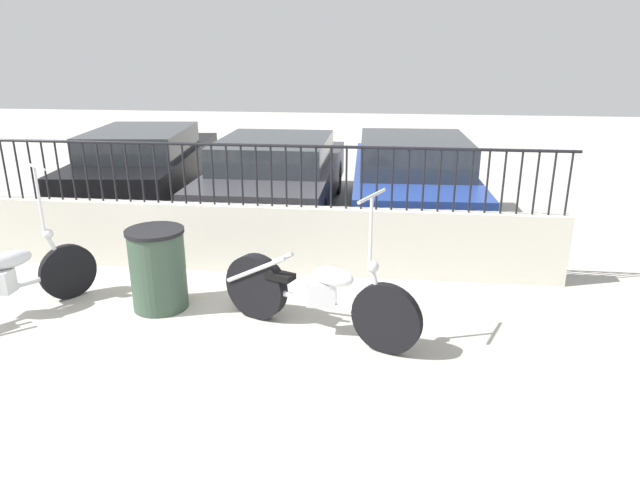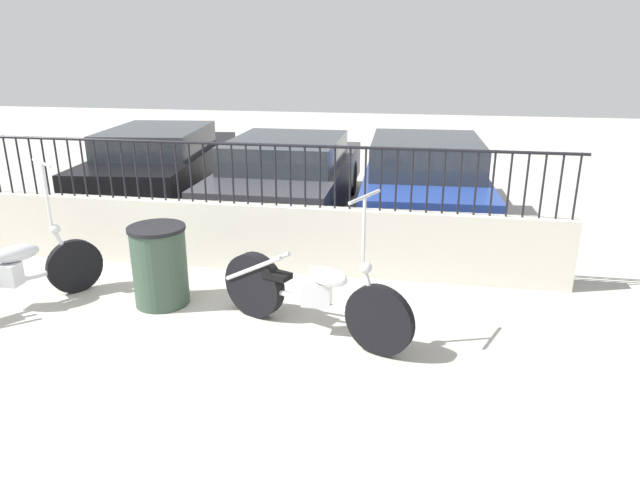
{
  "view_description": "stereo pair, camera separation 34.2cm",
  "coord_description": "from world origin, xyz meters",
  "px_view_note": "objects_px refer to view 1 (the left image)",
  "views": [
    {
      "loc": [
        1.9,
        -4.28,
        2.7
      ],
      "look_at": [
        1.21,
        1.51,
        0.7
      ],
      "focal_mm": 32.0,
      "sensor_mm": 36.0,
      "label": 1
    },
    {
      "loc": [
        2.23,
        -4.23,
        2.7
      ],
      "look_at": [
        1.21,
        1.51,
        0.7
      ],
      "focal_mm": 32.0,
      "sensor_mm": 36.0,
      "label": 2
    }
  ],
  "objects_px": {
    "motorcycle_white": "(307,293)",
    "car_black": "(146,166)",
    "car_blue": "(412,179)",
    "car_dark_grey": "(277,175)",
    "trash_bin": "(158,269)"
  },
  "relations": [
    {
      "from": "car_black",
      "to": "trash_bin",
      "type": "bearing_deg",
      "value": -162.21
    },
    {
      "from": "motorcycle_white",
      "to": "car_black",
      "type": "bearing_deg",
      "value": 151.36
    },
    {
      "from": "motorcycle_white",
      "to": "car_black",
      "type": "height_order",
      "value": "motorcycle_white"
    },
    {
      "from": "motorcycle_white",
      "to": "car_dark_grey",
      "type": "distance_m",
      "value": 4.25
    },
    {
      "from": "car_black",
      "to": "car_blue",
      "type": "bearing_deg",
      "value": -102.12
    },
    {
      "from": "car_black",
      "to": "car_dark_grey",
      "type": "height_order",
      "value": "car_black"
    },
    {
      "from": "trash_bin",
      "to": "car_blue",
      "type": "relative_size",
      "value": 0.2
    },
    {
      "from": "motorcycle_white",
      "to": "car_blue",
      "type": "relative_size",
      "value": 0.45
    },
    {
      "from": "trash_bin",
      "to": "motorcycle_white",
      "type": "bearing_deg",
      "value": -11.8
    },
    {
      "from": "motorcycle_white",
      "to": "car_dark_grey",
      "type": "height_order",
      "value": "motorcycle_white"
    },
    {
      "from": "car_black",
      "to": "car_blue",
      "type": "distance_m",
      "value": 4.64
    },
    {
      "from": "trash_bin",
      "to": "car_dark_grey",
      "type": "height_order",
      "value": "car_dark_grey"
    },
    {
      "from": "car_black",
      "to": "car_blue",
      "type": "relative_size",
      "value": 1.04
    },
    {
      "from": "car_black",
      "to": "car_dark_grey",
      "type": "xyz_separation_m",
      "value": [
        2.41,
        -0.34,
        -0.03
      ]
    },
    {
      "from": "motorcycle_white",
      "to": "car_dark_grey",
      "type": "xyz_separation_m",
      "value": [
        -1.08,
        4.1,
        0.26
      ]
    }
  ]
}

